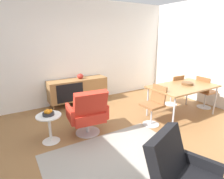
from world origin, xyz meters
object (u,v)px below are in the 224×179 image
at_px(wooden_bowl_on_table, 187,84).
at_px(side_table_round, 50,125).
at_px(vase_cobalt, 80,76).
at_px(dining_chair_near_window, 154,104).
at_px(lounge_chair_red, 88,112).
at_px(dining_chair_back_right, 174,89).
at_px(fruit_bowl, 48,113).
at_px(dining_chair_far_end, 205,91).
at_px(dining_table, 183,87).
at_px(sideboard, 78,89).

bearing_deg(wooden_bowl_on_table, side_table_round, 171.67).
bearing_deg(vase_cobalt, side_table_round, -128.68).
distance_m(dining_chair_near_window, lounge_chair_red, 1.42).
height_order(dining_chair_back_right, lounge_chair_red, lounge_chair_red).
bearing_deg(fruit_bowl, dining_chair_far_end, -6.72).
height_order(dining_table, dining_chair_far_end, dining_chair_far_end).
bearing_deg(dining_chair_near_window, dining_chair_far_end, -0.03).
bearing_deg(lounge_chair_red, vase_cobalt, 72.64).
height_order(vase_cobalt, dining_table, vase_cobalt).
distance_m(dining_table, lounge_chair_red, 2.31).
bearing_deg(sideboard, dining_chair_back_right, -32.79).
xyz_separation_m(dining_chair_back_right, side_table_round, (-3.32, -0.10, -0.15)).
relative_size(vase_cobalt, lounge_chair_red, 0.18).
bearing_deg(wooden_bowl_on_table, vase_cobalt, 133.97).
xyz_separation_m(wooden_bowl_on_table, dining_chair_far_end, (0.75, -0.00, -0.30)).
height_order(dining_chair_near_window, side_table_round, dining_chair_near_window).
bearing_deg(side_table_round, dining_chair_back_right, 1.75).
relative_size(sideboard, dining_table, 1.00).
xyz_separation_m(dining_chair_far_end, lounge_chair_red, (-3.16, 0.33, -0.00)).
relative_size(dining_chair_far_end, lounge_chair_red, 0.90).
xyz_separation_m(sideboard, fruit_bowl, (-1.13, -1.51, 0.12)).
distance_m(sideboard, dining_table, 2.71).
relative_size(lounge_chair_red, fruit_bowl, 4.73).
distance_m(sideboard, wooden_bowl_on_table, 2.81).
distance_m(sideboard, side_table_round, 1.89).
bearing_deg(dining_chair_back_right, lounge_chair_red, -174.99).
xyz_separation_m(sideboard, side_table_round, (-1.13, -1.51, -0.12)).
height_order(dining_chair_back_right, dining_chair_near_window, same).
bearing_deg(dining_chair_back_right, wooden_bowl_on_table, -110.44).
distance_m(wooden_bowl_on_table, fruit_bowl, 3.15).
relative_size(lounge_chair_red, side_table_round, 1.82).
bearing_deg(dining_chair_far_end, dining_chair_back_right, 134.22).
bearing_deg(dining_table, sideboard, 133.09).
relative_size(vase_cobalt, wooden_bowl_on_table, 0.67).
bearing_deg(dining_table, lounge_chair_red, 171.76).
relative_size(vase_cobalt, fruit_bowl, 0.87).
height_order(dining_chair_far_end, side_table_round, dining_chair_far_end).
bearing_deg(dining_chair_near_window, vase_cobalt, 113.88).
height_order(dining_chair_back_right, fruit_bowl, dining_chair_back_right).
relative_size(dining_table, lounge_chair_red, 1.69).
relative_size(sideboard, wooden_bowl_on_table, 6.15).
distance_m(sideboard, fruit_bowl, 1.89).
height_order(sideboard, dining_table, dining_table).
xyz_separation_m(dining_table, lounge_chair_red, (-2.27, 0.33, -0.23)).
bearing_deg(lounge_chair_red, dining_table, -8.24).
distance_m(sideboard, dining_chair_near_window, 2.19).
xyz_separation_m(dining_table, dining_chair_far_end, (0.89, 0.00, -0.23)).
distance_m(vase_cobalt, fruit_bowl, 1.95).
distance_m(sideboard, dining_chair_back_right, 2.60).
bearing_deg(side_table_round, wooden_bowl_on_table, -8.33).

